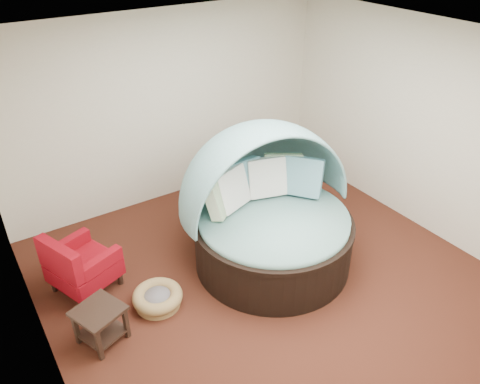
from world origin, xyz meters
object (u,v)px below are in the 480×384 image
canopy_daybed (269,202)px  red_armchair (80,265)px  pet_basket (158,298)px  side_table (100,320)px

canopy_daybed → red_armchair: size_ratio=2.60×
pet_basket → canopy_daybed: bearing=0.6°
red_armchair → canopy_daybed: bearing=-38.4°
red_armchair → side_table: (-0.07, -0.86, -0.09)m
canopy_daybed → side_table: bearing=-168.4°
canopy_daybed → pet_basket: bearing=-171.9°
pet_basket → side_table: side_table is taller
pet_basket → red_armchair: size_ratio=0.86×
red_armchair → side_table: size_ratio=1.52×
red_armchair → side_table: red_armchair is taller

